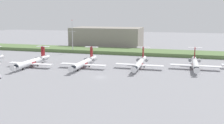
{
  "coord_description": "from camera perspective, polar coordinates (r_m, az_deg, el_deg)",
  "views": [
    {
      "loc": [
        31.83,
        -96.39,
        25.41
      ],
      "look_at": [
        0.0,
        18.94,
        3.0
      ],
      "focal_mm": 40.76,
      "sensor_mm": 36.0,
      "label": 1
    }
  ],
  "objects": [
    {
      "name": "regional_jet_fifth",
      "position": [
        126.39,
        18.16,
        -0.35
      ],
      "size": [
        22.81,
        31.0,
        9.0
      ],
      "color": "white",
      "rests_on": "ground"
    },
    {
      "name": "grass_berm",
      "position": [
        169.56,
        4.45,
        2.33
      ],
      "size": [
        320.0,
        20.0,
        2.17
      ],
      "primitive_type": "cube",
      "color": "#597542",
      "rests_on": "ground"
    },
    {
      "name": "distant_hangar",
      "position": [
        202.43,
        -1.13,
        5.58
      ],
      "size": [
        54.22,
        28.03,
        15.32
      ],
      "primitive_type": "cube",
      "color": "gray",
      "rests_on": "ground"
    },
    {
      "name": "regional_jet_fourth",
      "position": [
        122.44,
        6.24,
        -0.22
      ],
      "size": [
        22.81,
        31.0,
        9.0
      ],
      "color": "white",
      "rests_on": "ground"
    },
    {
      "name": "antenna_mast",
      "position": [
        171.04,
        -8.86,
        5.03
      ],
      "size": [
        4.4,
        0.5,
        22.0
      ],
      "color": "#B2B2B7",
      "rests_on": "ground"
    },
    {
      "name": "regional_jet_second",
      "position": [
        131.25,
        -17.46,
        0.08
      ],
      "size": [
        22.81,
        31.0,
        9.0
      ],
      "color": "white",
      "rests_on": "ground"
    },
    {
      "name": "regional_jet_third",
      "position": [
        123.6,
        -6.25,
        -0.12
      ],
      "size": [
        22.81,
        31.0,
        9.0
      ],
      "color": "white",
      "rests_on": "ground"
    },
    {
      "name": "ground_plane",
      "position": [
        132.8,
        1.27,
        -0.43
      ],
      "size": [
        500.0,
        500.0,
        0.0
      ],
      "primitive_type": "plane",
      "color": "gray"
    }
  ]
}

